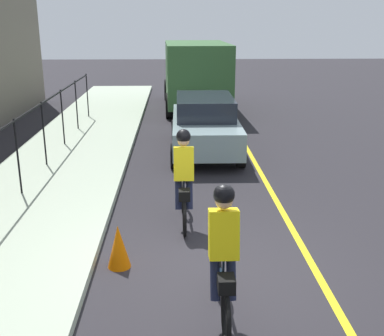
{
  "coord_description": "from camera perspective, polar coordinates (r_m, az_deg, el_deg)",
  "views": [
    {
      "loc": [
        -6.57,
        0.52,
        3.69
      ],
      "look_at": [
        2.01,
        0.22,
        1.0
      ],
      "focal_mm": 44.76,
      "sensor_mm": 36.0,
      "label": 1
    }
  ],
  "objects": [
    {
      "name": "ground_plane",
      "position": [
        7.55,
        2.23,
        -11.85
      ],
      "size": [
        80.0,
        80.0,
        0.0
      ],
      "primitive_type": "plane",
      "color": "#272529"
    },
    {
      "name": "cyclist_lead",
      "position": [
        8.67,
        -0.99,
        -1.3
      ],
      "size": [
        1.71,
        0.36,
        1.83
      ],
      "rotation": [
        0.0,
        0.0,
        0.01
      ],
      "color": "black",
      "rests_on": "ground"
    },
    {
      "name": "parked_sedan_rear",
      "position": [
        13.69,
        1.53,
        5.3
      ],
      "size": [
        4.41,
        1.95,
        1.58
      ],
      "rotation": [
        0.0,
        0.0,
        3.13
      ],
      "color": "#859D9F",
      "rests_on": "ground"
    },
    {
      "name": "traffic_cone_far",
      "position": [
        7.52,
        -8.75,
        -9.21
      ],
      "size": [
        0.36,
        0.36,
        0.69
      ],
      "primitive_type": "cone",
      "color": "#E56502",
      "rests_on": "ground"
    },
    {
      "name": "lane_line_centre",
      "position": [
        7.83,
        14.23,
        -11.29
      ],
      "size": [
        36.0,
        0.12,
        0.01
      ],
      "primitive_type": "cube",
      "color": "yellow",
      "rests_on": "ground"
    },
    {
      "name": "cyclist_follow",
      "position": [
        5.98,
        3.72,
        -10.33
      ],
      "size": [
        1.71,
        0.36,
        1.83
      ],
      "rotation": [
        0.0,
        0.0,
        0.01
      ],
      "color": "black",
      "rests_on": "ground"
    },
    {
      "name": "box_truck_background",
      "position": [
        20.33,
        0.37,
        11.34
      ],
      "size": [
        6.78,
        2.71,
        2.78
      ],
      "rotation": [
        0.0,
        0.0,
        0.03
      ],
      "color": "#315C2E",
      "rests_on": "ground"
    }
  ]
}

